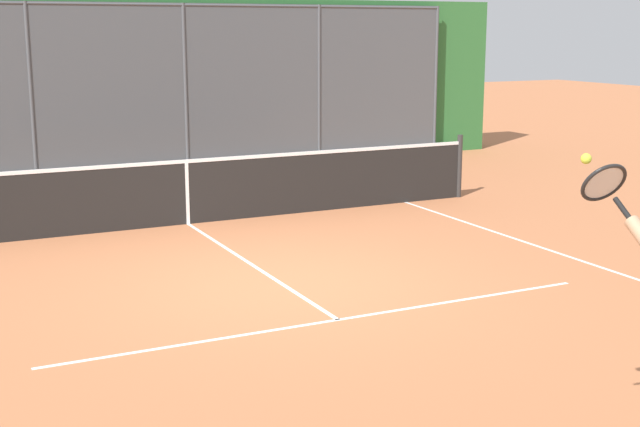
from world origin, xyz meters
TOP-DOWN VIEW (x-y plane):
  - ground_plane at (0.00, 0.00)m, footprint 60.00×60.00m
  - court_line_markings at (0.00, 1.64)m, footprint 7.56×8.86m
  - fence_backdrop at (0.00, -8.73)m, footprint 17.67×1.37m
  - tennis_net at (0.00, -3.50)m, footprint 9.72×0.09m

SIDE VIEW (x-z plane):
  - ground_plane at x=0.00m, z-range 0.00..0.00m
  - court_line_markings at x=0.00m, z-range 0.00..0.01m
  - tennis_net at x=0.00m, z-range -0.04..1.03m
  - fence_backdrop at x=0.00m, z-range -0.01..3.41m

